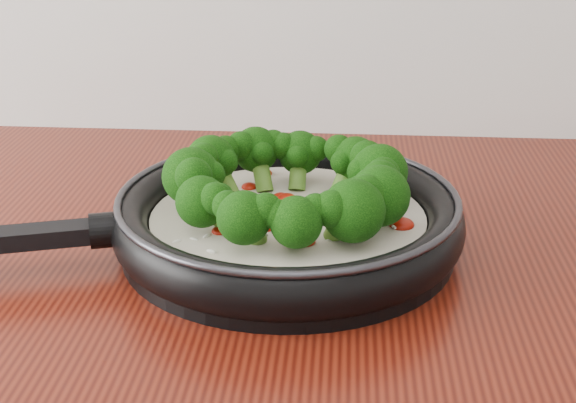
{
  "coord_description": "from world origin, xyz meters",
  "views": [
    {
      "loc": [
        -0.04,
        0.38,
        1.26
      ],
      "look_at": [
        -0.1,
        1.12,
        0.95
      ],
      "focal_mm": 51.0,
      "sensor_mm": 36.0,
      "label": 1
    }
  ],
  "objects": [
    {
      "name": "skillet",
      "position": [
        -0.1,
        1.11,
        0.94
      ],
      "size": [
        0.57,
        0.43,
        0.1
      ],
      "color": "black",
      "rests_on": "counter"
    }
  ]
}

